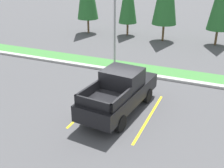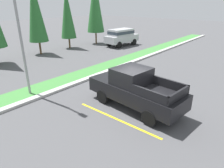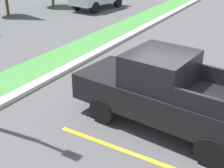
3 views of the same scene
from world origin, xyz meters
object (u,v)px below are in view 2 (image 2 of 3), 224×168
at_px(street_light, 20,26).
at_px(cypress_tree_rightmost, 67,13).
at_px(pickup_truck_main, 135,89).
at_px(cypress_tree_right_inner, 35,10).
at_px(suv_distant, 121,36).
at_px(cypress_tree_far_right, 95,3).

relative_size(street_light, cypress_tree_rightmost, 1.01).
xyz_separation_m(pickup_truck_main, street_light, (-2.71, 5.60, 2.97)).
bearing_deg(cypress_tree_rightmost, street_light, -138.92).
xyz_separation_m(street_light, cypress_tree_right_inner, (6.10, 8.77, 0.44)).
height_order(suv_distant, cypress_tree_far_right, cypress_tree_far_right).
relative_size(suv_distant, cypress_tree_right_inner, 0.63).
xyz_separation_m(pickup_truck_main, suv_distant, (12.47, 10.38, 0.20)).
bearing_deg(cypress_tree_far_right, pickup_truck_main, -129.56).
relative_size(suv_distant, cypress_tree_rightmost, 0.70).
height_order(street_light, cypress_tree_right_inner, cypress_tree_right_inner).
bearing_deg(suv_distant, street_light, -162.53).
bearing_deg(cypress_tree_far_right, cypress_tree_right_inner, 176.64).
height_order(cypress_tree_rightmost, cypress_tree_far_right, cypress_tree_far_right).
height_order(street_light, cypress_tree_rightmost, street_light).
relative_size(pickup_truck_main, cypress_tree_rightmost, 0.79).
bearing_deg(cypress_tree_rightmost, suv_distant, -37.82).
distance_m(pickup_truck_main, cypress_tree_right_inner, 15.15).
bearing_deg(suv_distant, cypress_tree_right_inner, 156.25).
xyz_separation_m(cypress_tree_right_inner, cypress_tree_rightmost, (3.94, -0.01, -0.43)).
relative_size(pickup_truck_main, suv_distant, 1.13).
xyz_separation_m(pickup_truck_main, cypress_tree_rightmost, (7.34, 14.36, 2.98)).
xyz_separation_m(cypress_tree_rightmost, cypress_tree_far_right, (4.14, -0.46, 1.02)).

